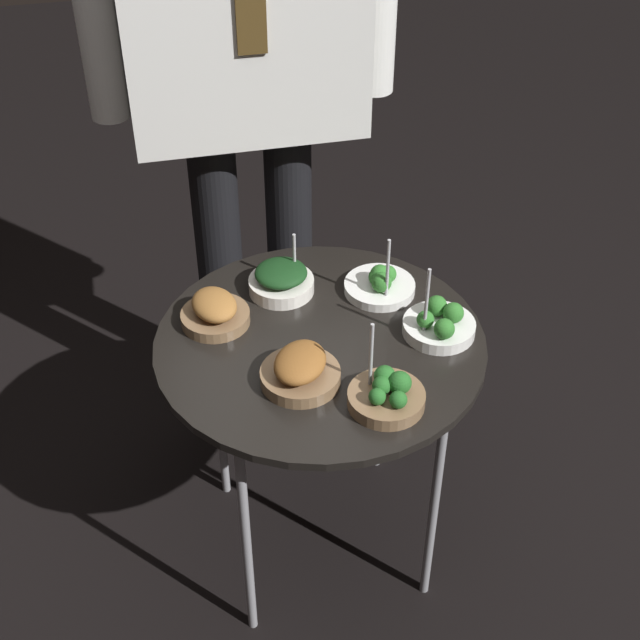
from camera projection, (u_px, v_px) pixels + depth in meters
ground_plane at (320, 536)px, 2.17m from camera, size 8.00×8.00×0.00m
serving_cart at (320, 356)px, 1.80m from camera, size 0.66×0.66×0.63m
bowl_roast_far_rim at (300, 370)px, 1.66m from camera, size 0.15×0.16×0.07m
bowl_broccoli_front_right at (387, 394)px, 1.62m from camera, size 0.14×0.14×0.17m
bowl_spinach_back_left at (281, 280)px, 1.88m from camera, size 0.14×0.14×0.13m
bowl_broccoli_center at (440, 324)px, 1.77m from camera, size 0.15×0.15×0.17m
bowl_roast_back_right at (215, 312)px, 1.80m from camera, size 0.14×0.14×0.07m
bowl_broccoli_near_rim at (380, 284)px, 1.88m from camera, size 0.15×0.15×0.16m
waiter_figure at (242, 14)px, 1.80m from camera, size 0.66×0.25×1.78m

